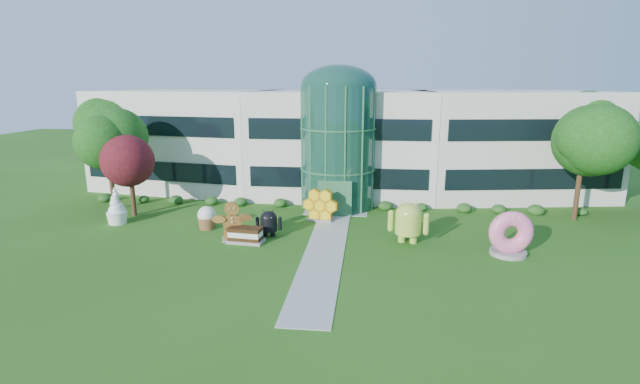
# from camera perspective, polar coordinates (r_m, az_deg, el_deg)

# --- Properties ---
(ground) EXTENTS (140.00, 140.00, 0.00)m
(ground) POSITION_cam_1_polar(r_m,az_deg,el_deg) (27.39, 0.31, -8.25)
(ground) COLOR #215114
(ground) RESTS_ON ground
(building) EXTENTS (46.00, 15.00, 9.30)m
(building) POSITION_cam_1_polar(r_m,az_deg,el_deg) (43.74, 2.80, 6.22)
(building) COLOR beige
(building) RESTS_ON ground
(atrium) EXTENTS (6.00, 6.00, 9.80)m
(atrium) POSITION_cam_1_polar(r_m,az_deg,el_deg) (37.77, 2.23, 5.47)
(atrium) COLOR #194738
(atrium) RESTS_ON ground
(walkway) EXTENTS (2.40, 20.00, 0.04)m
(walkway) POSITION_cam_1_polar(r_m,az_deg,el_deg) (29.24, 0.72, -6.78)
(walkway) COLOR #9E9E93
(walkway) RESTS_ON ground
(tree_red) EXTENTS (4.00, 4.00, 6.00)m
(tree_red) POSITION_cam_1_polar(r_m,az_deg,el_deg) (38.17, -22.23, 1.66)
(tree_red) COLOR #3F0C14
(tree_red) RESTS_ON ground
(trees_backdrop) EXTENTS (52.00, 8.00, 8.40)m
(trees_backdrop) POSITION_cam_1_polar(r_m,az_deg,el_deg) (38.86, 2.33, 4.65)
(trees_backdrop) COLOR #1B4010
(trees_backdrop) RESTS_ON ground
(android_green) EXTENTS (3.06, 2.37, 3.10)m
(android_green) POSITION_cam_1_polar(r_m,az_deg,el_deg) (30.16, 10.82, -3.33)
(android_green) COLOR #A4C740
(android_green) RESTS_ON ground
(android_black) EXTENTS (1.96, 1.45, 2.06)m
(android_black) POSITION_cam_1_polar(r_m,az_deg,el_deg) (31.14, -6.33, -3.63)
(android_black) COLOR black
(android_black) RESTS_ON ground
(donut) EXTENTS (2.78, 1.53, 2.77)m
(donut) POSITION_cam_1_polar(r_m,az_deg,el_deg) (29.81, 22.34, -4.65)
(donut) COLOR #D45095
(donut) RESTS_ON ground
(gingerbread) EXTENTS (3.02, 1.87, 2.61)m
(gingerbread) POSITION_cam_1_polar(r_m,az_deg,el_deg) (30.72, -10.76, -3.50)
(gingerbread) COLOR brown
(gingerbread) RESTS_ON ground
(ice_cream_sandwich) EXTENTS (2.40, 1.38, 1.02)m
(ice_cream_sandwich) POSITION_cam_1_polar(r_m,az_deg,el_deg) (30.30, -9.16, -5.24)
(ice_cream_sandwich) COLOR black
(ice_cream_sandwich) RESTS_ON ground
(honeycomb) EXTENTS (2.95, 1.54, 2.21)m
(honeycomb) POSITION_cam_1_polar(r_m,az_deg,el_deg) (34.36, 0.04, -1.79)
(honeycomb) COLOR yellow
(honeycomb) RESTS_ON ground
(froyo) EXTENTS (1.83, 1.83, 2.69)m
(froyo) POSITION_cam_1_polar(r_m,az_deg,el_deg) (36.77, -23.81, -1.55)
(froyo) COLOR white
(froyo) RESTS_ON ground
(cupcake) EXTENTS (1.50, 1.50, 1.65)m
(cupcake) POSITION_cam_1_polar(r_m,az_deg,el_deg) (33.55, -13.76, -3.06)
(cupcake) COLOR white
(cupcake) RESTS_ON ground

